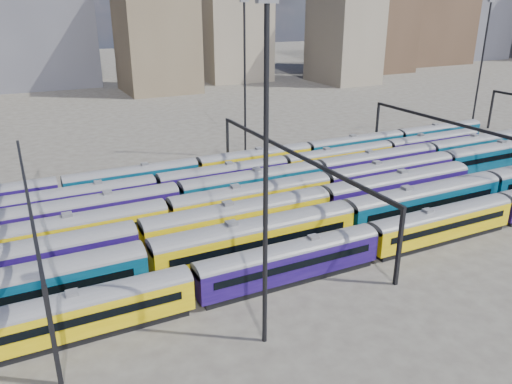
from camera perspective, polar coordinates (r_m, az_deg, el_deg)
name	(u,v)px	position (r m, az deg, el deg)	size (l,w,h in m)	color
ground	(218,225)	(60.25, -4.40, -3.75)	(500.00, 500.00, 0.00)	#3F3A35
rake_0	(192,282)	(44.05, -7.29, -10.15)	(115.43, 2.82, 4.73)	black
rake_1	(347,216)	(56.27, 10.35, -2.66)	(134.41, 3.28, 5.53)	black
rake_2	(17,261)	(51.07, -25.62, -7.10)	(111.14, 3.25, 5.49)	black
rake_3	(325,184)	(65.93, 7.90, 0.91)	(127.45, 3.11, 5.24)	black
rake_4	(92,209)	(60.63, -18.25, -1.88)	(144.98, 3.03, 5.10)	black
rake_5	(80,197)	(65.28, -19.51, -0.59)	(134.91, 2.82, 4.74)	black
rake_6	(197,167)	(73.46, -6.72, 2.82)	(113.35, 2.77, 4.64)	black
gantry_1	(28,200)	(54.14, -24.60, -0.82)	(0.35, 40.35, 8.03)	black
gantry_2	(291,160)	(61.95, 4.03, 3.69)	(0.35, 40.35, 8.03)	black
gantry_3	(466,133)	(80.89, 22.85, 6.21)	(0.35, 40.35, 8.03)	black
mast_2	(266,174)	(34.50, 1.12, 2.10)	(1.40, 0.50, 25.60)	black
mast_3	(245,75)	(83.51, -1.29, 13.27)	(1.40, 0.50, 25.60)	black
mast_5	(482,62)	(111.35, 24.40, 13.41)	(1.40, 0.50, 25.60)	black
skyline	(370,14)	(200.38, 12.92, 19.23)	(399.22, 60.48, 50.03)	#665B4C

